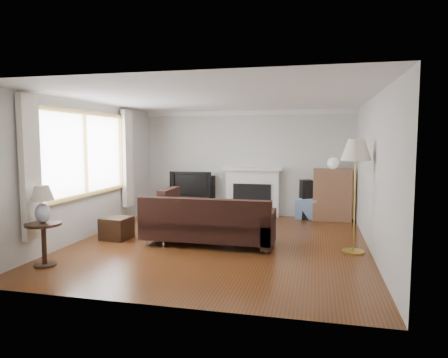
% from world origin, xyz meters
% --- Properties ---
extents(room, '(5.10, 5.60, 2.54)m').
position_xyz_m(room, '(0.00, 0.00, 1.25)').
color(room, '#562C13').
rests_on(room, ground).
extents(window, '(0.12, 2.74, 1.54)m').
position_xyz_m(window, '(-2.45, -0.20, 1.55)').
color(window, olive).
rests_on(window, room).
extents(curtain_near, '(0.10, 0.35, 2.10)m').
position_xyz_m(curtain_near, '(-2.40, -1.72, 1.40)').
color(curtain_near, white).
rests_on(curtain_near, room).
extents(curtain_far, '(0.10, 0.35, 2.10)m').
position_xyz_m(curtain_far, '(-2.40, 1.32, 1.40)').
color(curtain_far, white).
rests_on(curtain_far, room).
extents(fireplace, '(1.40, 0.26, 1.15)m').
position_xyz_m(fireplace, '(0.15, 2.64, 0.57)').
color(fireplace, white).
rests_on(fireplace, room).
extents(tv_stand, '(0.91, 0.41, 0.45)m').
position_xyz_m(tv_stand, '(-1.31, 2.50, 0.23)').
color(tv_stand, black).
rests_on(tv_stand, ground).
extents(television, '(1.03, 0.14, 0.59)m').
position_xyz_m(television, '(-1.31, 2.50, 0.75)').
color(television, black).
rests_on(television, tv_stand).
extents(speaker_left, '(0.28, 0.33, 0.94)m').
position_xyz_m(speaker_left, '(-0.90, 2.55, 0.47)').
color(speaker_left, black).
rests_on(speaker_left, ground).
extents(speaker_right, '(0.33, 0.36, 0.90)m').
position_xyz_m(speaker_right, '(1.41, 2.54, 0.45)').
color(speaker_right, black).
rests_on(speaker_right, ground).
extents(bookshelf, '(0.84, 0.40, 1.16)m').
position_xyz_m(bookshelf, '(1.98, 2.52, 0.58)').
color(bookshelf, brown).
rests_on(bookshelf, ground).
extents(globe_lamp, '(0.25, 0.25, 0.25)m').
position_xyz_m(globe_lamp, '(1.98, 2.52, 1.29)').
color(globe_lamp, white).
rests_on(globe_lamp, bookshelf).
extents(sectional_sofa, '(2.44, 1.78, 0.79)m').
position_xyz_m(sectional_sofa, '(-0.17, -0.13, 0.39)').
color(sectional_sofa, black).
rests_on(sectional_sofa, ground).
extents(coffee_table, '(1.27, 1.00, 0.44)m').
position_xyz_m(coffee_table, '(-0.27, 1.32, 0.22)').
color(coffee_table, '#A56F4F').
rests_on(coffee_table, ground).
extents(footstool, '(0.51, 0.51, 0.40)m').
position_xyz_m(footstool, '(-1.91, -0.15, 0.20)').
color(footstool, black).
rests_on(footstool, ground).
extents(floor_lamp, '(0.47, 0.47, 1.81)m').
position_xyz_m(floor_lamp, '(2.22, -0.11, 0.91)').
color(floor_lamp, gold).
rests_on(floor_lamp, ground).
extents(side_table, '(0.50, 0.50, 0.63)m').
position_xyz_m(side_table, '(-2.15, -1.82, 0.31)').
color(side_table, black).
rests_on(side_table, ground).
extents(table_lamp, '(0.33, 0.33, 0.53)m').
position_xyz_m(table_lamp, '(-2.15, -1.82, 0.89)').
color(table_lamp, silver).
rests_on(table_lamp, side_table).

